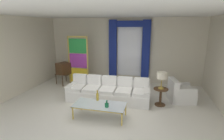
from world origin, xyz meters
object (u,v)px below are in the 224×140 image
at_px(coffee_table, 100,105).
at_px(stained_glass_divider, 78,62).
at_px(armchair_white, 180,93).
at_px(bottle_blue_decanter, 107,105).
at_px(table_lamp_brass, 162,76).
at_px(round_side_table, 161,95).
at_px(couch_white_long, 109,92).
at_px(bottle_crystal_tall, 97,96).
at_px(vintage_tv, 64,69).
at_px(peacock_figurine, 84,83).

distance_m(coffee_table, stained_glass_divider, 3.37).
relative_size(coffee_table, armchair_white, 1.57).
height_order(coffee_table, armchair_white, armchair_white).
xyz_separation_m(bottle_blue_decanter, table_lamp_brass, (1.49, 1.40, 0.55)).
bearing_deg(table_lamp_brass, round_side_table, 0.00).
xyz_separation_m(couch_white_long, stained_glass_divider, (-1.80, 1.41, 0.75)).
relative_size(bottle_crystal_tall, vintage_tv, 0.24).
xyz_separation_m(vintage_tv, table_lamp_brass, (4.30, -1.30, 0.30)).
relative_size(couch_white_long, table_lamp_brass, 5.17).
bearing_deg(armchair_white, peacock_figurine, 173.54).
xyz_separation_m(coffee_table, peacock_figurine, (-1.46, 2.27, -0.16)).
relative_size(bottle_blue_decanter, vintage_tv, 0.15).
height_order(peacock_figurine, table_lamp_brass, table_lamp_brass).
bearing_deg(round_side_table, bottle_crystal_tall, -151.68).
height_order(bottle_crystal_tall, stained_glass_divider, stained_glass_divider).
bearing_deg(armchair_white, coffee_table, -142.94).
distance_m(coffee_table, armchair_white, 3.04).
bearing_deg(coffee_table, vintage_tv, 134.70).
height_order(bottle_crystal_tall, round_side_table, bottle_crystal_tall).
bearing_deg(bottle_crystal_tall, table_lamp_brass, 28.32).
height_order(couch_white_long, vintage_tv, vintage_tv).
height_order(bottle_blue_decanter, stained_glass_divider, stained_glass_divider).
xyz_separation_m(couch_white_long, bottle_blue_decanter, (0.33, -1.42, 0.17)).
height_order(vintage_tv, armchair_white, vintage_tv).
relative_size(peacock_figurine, round_side_table, 1.01).
xyz_separation_m(bottle_blue_decanter, round_side_table, (1.49, 1.40, -0.12)).
relative_size(coffee_table, bottle_crystal_tall, 4.70).
distance_m(bottle_blue_decanter, table_lamp_brass, 2.12).
bearing_deg(coffee_table, stained_glass_divider, 124.66).
height_order(round_side_table, table_lamp_brass, table_lamp_brass).
height_order(bottle_crystal_tall, peacock_figurine, bottle_crystal_tall).
bearing_deg(couch_white_long, round_side_table, -0.53).
bearing_deg(bottle_crystal_tall, bottle_blue_decanter, -43.54).
bearing_deg(round_side_table, bottle_blue_decanter, -136.77).
bearing_deg(couch_white_long, stained_glass_divider, 141.85).
xyz_separation_m(stained_glass_divider, peacock_figurine, (0.42, -0.44, -0.84)).
relative_size(armchair_white, peacock_figurine, 1.61).
distance_m(stained_glass_divider, peacock_figurine, 1.04).
bearing_deg(coffee_table, bottle_blue_decanter, -25.60).
relative_size(coffee_table, round_side_table, 2.55).
bearing_deg(coffee_table, bottle_crystal_tall, 120.32).
bearing_deg(stained_glass_divider, round_side_table, -21.56).
distance_m(vintage_tv, table_lamp_brass, 4.50).
height_order(couch_white_long, peacock_figurine, couch_white_long).
xyz_separation_m(bottle_crystal_tall, peacock_figurine, (-1.30, 2.01, -0.32)).
bearing_deg(stained_glass_divider, table_lamp_brass, -21.56).
relative_size(bottle_blue_decanter, round_side_table, 0.35).
bearing_deg(vintage_tv, coffee_table, -45.30).
bearing_deg(peacock_figurine, couch_white_long, -35.11).
bearing_deg(table_lamp_brass, bottle_crystal_tall, -151.68).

